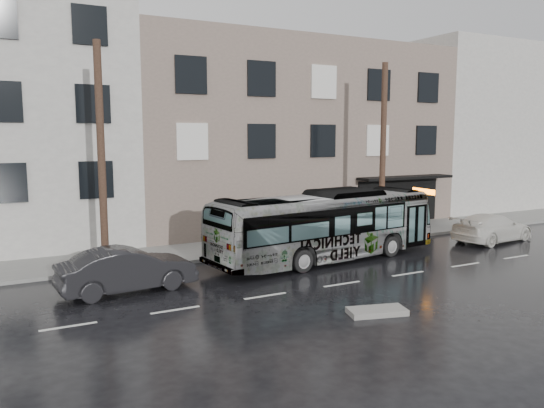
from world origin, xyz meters
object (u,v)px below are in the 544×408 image
(utility_pole_rear, at_px, (101,157))
(white_sedan, at_px, (492,228))
(bus, at_px, (325,226))
(utility_pole_front, at_px, (383,152))
(sign_post, at_px, (398,214))
(dark_sedan, at_px, (127,270))

(utility_pole_rear, distance_m, white_sedan, 19.64)
(utility_pole_rear, relative_size, white_sedan, 1.79)
(utility_pole_rear, bearing_deg, bus, -14.16)
(utility_pole_front, distance_m, white_sedan, 6.97)
(utility_pole_rear, distance_m, sign_post, 15.46)
(utility_pole_front, xyz_separation_m, sign_post, (1.10, 0.00, -3.30))
(white_sedan, relative_size, dark_sedan, 1.05)
(sign_post, distance_m, bus, 6.48)
(utility_pole_front, xyz_separation_m, white_sedan, (5.04, -2.79, -3.92))
(utility_pole_rear, xyz_separation_m, white_sedan, (19.04, -2.79, -3.92))
(bus, relative_size, white_sedan, 2.20)
(utility_pole_front, relative_size, dark_sedan, 1.88)
(utility_pole_rear, height_order, sign_post, utility_pole_rear)
(sign_post, height_order, dark_sedan, sign_post)
(white_sedan, bearing_deg, bus, 79.66)
(utility_pole_front, bearing_deg, sign_post, 0.00)
(sign_post, xyz_separation_m, bus, (-6.06, -2.28, 0.19))
(bus, distance_m, dark_sedan, 8.88)
(utility_pole_rear, bearing_deg, white_sedan, -8.35)
(utility_pole_front, bearing_deg, utility_pole_rear, 180.00)
(utility_pole_front, height_order, bus, utility_pole_front)
(dark_sedan, bearing_deg, utility_pole_front, -82.81)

